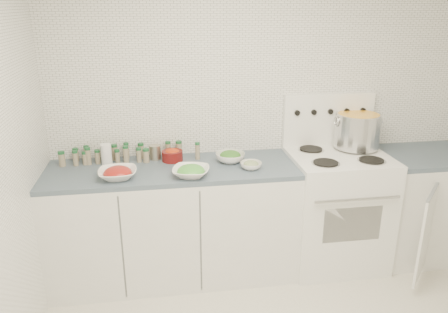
# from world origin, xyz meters

# --- Properties ---
(room_walls) EXTENTS (3.54, 3.04, 2.52)m
(room_walls) POSITION_xyz_m (0.00, 0.00, 1.56)
(room_walls) COLOR white
(room_walls) RESTS_ON ground
(counter_left) EXTENTS (1.85, 0.62, 0.90)m
(counter_left) POSITION_xyz_m (-0.82, 1.19, 0.45)
(counter_left) COLOR white
(counter_left) RESTS_ON ground
(stove) EXTENTS (0.76, 0.70, 1.36)m
(stove) POSITION_xyz_m (0.48, 1.19, 0.50)
(stove) COLOR white
(stove) RESTS_ON ground
(counter_right) EXTENTS (0.89, 0.92, 0.90)m
(counter_right) POSITION_xyz_m (1.30, 1.19, 0.45)
(counter_right) COLOR white
(counter_right) RESTS_ON ground
(stock_pot) EXTENTS (0.38, 0.36, 0.27)m
(stock_pot) POSITION_xyz_m (0.67, 1.32, 1.09)
(stock_pot) COLOR silver
(stock_pot) RESTS_ON stove
(bowl_tomato) EXTENTS (0.27, 0.27, 0.09)m
(bowl_tomato) POSITION_xyz_m (-1.20, 1.04, 0.94)
(bowl_tomato) COLOR white
(bowl_tomato) RESTS_ON counter_left
(bowl_snowpea) EXTENTS (0.31, 0.31, 0.09)m
(bowl_snowpea) POSITION_xyz_m (-0.70, 1.00, 0.94)
(bowl_snowpea) COLOR white
(bowl_snowpea) RESTS_ON counter_left
(bowl_broccoli) EXTENTS (0.26, 0.26, 0.09)m
(bowl_broccoli) POSITION_xyz_m (-0.37, 1.25, 0.94)
(bowl_broccoli) COLOR white
(bowl_broccoli) RESTS_ON counter_left
(bowl_zucchini) EXTENTS (0.20, 0.20, 0.06)m
(bowl_zucchini) POSITION_xyz_m (-0.25, 1.08, 0.93)
(bowl_zucchini) COLOR white
(bowl_zucchini) RESTS_ON counter_left
(bowl_pepper) EXTENTS (0.16, 0.16, 0.10)m
(bowl_pepper) POSITION_xyz_m (-0.81, 1.34, 0.95)
(bowl_pepper) COLOR #580F0F
(bowl_pepper) RESTS_ON counter_left
(salt_canister) EXTENTS (0.10, 0.10, 0.16)m
(salt_canister) POSITION_xyz_m (-1.30, 1.34, 0.98)
(salt_canister) COLOR white
(salt_canister) RESTS_ON counter_left
(tin_can) EXTENTS (0.09, 0.09, 0.11)m
(tin_can) POSITION_xyz_m (-0.94, 1.40, 0.96)
(tin_can) COLOR gray
(tin_can) RESTS_ON counter_left
(spice_cluster) EXTENTS (1.06, 0.16, 0.14)m
(spice_cluster) POSITION_xyz_m (-1.21, 1.40, 0.96)
(spice_cluster) COLOR gray
(spice_cluster) RESTS_ON counter_left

